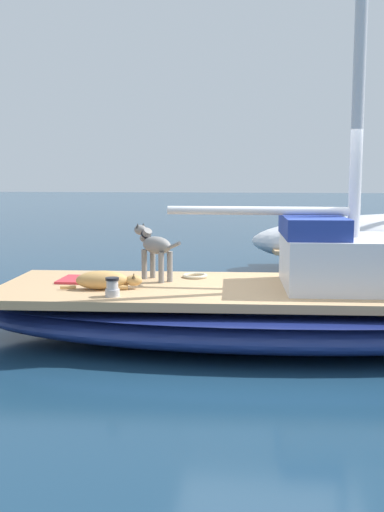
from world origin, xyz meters
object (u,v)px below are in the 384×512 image
Objects in this scene: deck_towel at (75,279)px; deck_winch at (112,288)px; dog_tan at (105,280)px; dog_grey at (155,247)px; coiled_rope at (195,276)px; sailboat_main at (274,313)px.

deck_winch is at bearing 38.27° from deck_towel.
dog_tan reaches higher than deck_winch.
dog_grey is 0.89m from dog_tan.
deck_towel is at bearing -74.04° from coiled_rope.
dog_grey is 0.67m from coiled_rope.
dog_tan is at bearing -154.41° from deck_winch.
dog_tan is at bearing -33.18° from dog_grey.
deck_winch is 1.53m from coiled_rope.
sailboat_main is 7.77× the size of dog_tan.
deck_winch reaches higher than sailboat_main.
deck_towel is at bearing -91.99° from sailboat_main.
coiled_rope is (-0.23, 0.49, -0.40)m from dog_grey.
coiled_rope reaches higher than sailboat_main.
deck_winch is 0.65× the size of coiled_rope.
coiled_rope is at bearing -116.34° from sailboat_main.
deck_towel is (-0.51, -0.53, -0.09)m from dog_tan.
dog_grey is 1.08m from deck_towel.
dog_tan reaches higher than deck_towel.
dog_tan is 1.69× the size of deck_towel.
coiled_rope is 1.53m from deck_towel.
deck_towel is at bearing -134.23° from dog_tan.
dog_tan is (0.70, -0.46, -0.32)m from dog_grey.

